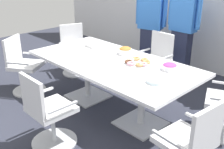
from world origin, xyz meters
TOP-DOWN VIEW (x-y plane):
  - ground_plane at (0.00, 0.00)m, footprint 10.00×10.00m
  - conference_table at (0.00, 0.00)m, footprint 2.40×1.20m
  - office_chair_1 at (-0.09, 1.10)m, footprint 0.56×0.56m
  - office_chair_2 at (-1.52, 0.49)m, footprint 0.69×0.69m
  - office_chair_3 at (-1.43, -0.60)m, footprint 0.75×0.75m
  - office_chair_4 at (0.09, -1.10)m, footprint 0.54×0.54m
  - office_chair_5 at (1.53, -0.48)m, footprint 0.59×0.59m
  - person_standing_0 at (-0.63, 1.61)m, footprint 0.61×0.33m
  - person_standing_1 at (0.03, 1.66)m, footprint 0.61×0.24m
  - snack_bowl_pretzels at (-0.07, 0.34)m, footprint 0.20×0.20m
  - snack_bowl_candy_mix at (0.74, 0.29)m, footprint 0.20×0.20m
  - donut_platter at (0.31, 0.17)m, footprint 0.35×0.35m
  - plate_stack at (0.85, -0.15)m, footprint 0.19×0.19m
  - napkin_pile at (-0.69, 0.25)m, footprint 0.19×0.19m

SIDE VIEW (x-z plane):
  - ground_plane at x=0.00m, z-range -0.01..0.00m
  - office_chair_1 at x=-0.09m, z-range -0.05..0.86m
  - office_chair_2 at x=-1.52m, z-range -0.05..0.86m
  - office_chair_3 at x=-1.43m, z-range -0.05..0.86m
  - office_chair_4 at x=0.09m, z-range -0.05..0.86m
  - office_chair_5 at x=1.53m, z-range -0.05..0.86m
  - conference_table at x=0.00m, z-range 0.25..1.00m
  - plate_stack at x=0.85m, z-range 0.75..0.79m
  - donut_platter at x=0.31m, z-range 0.75..0.79m
  - napkin_pile at x=-0.69m, z-range 0.75..0.80m
  - snack_bowl_candy_mix at x=0.74m, z-range 0.75..0.84m
  - snack_bowl_pretzels at x=-0.07m, z-range 0.75..0.86m
  - person_standing_0 at x=-0.63m, z-range 0.04..1.77m
  - person_standing_1 at x=0.03m, z-range 0.05..1.91m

